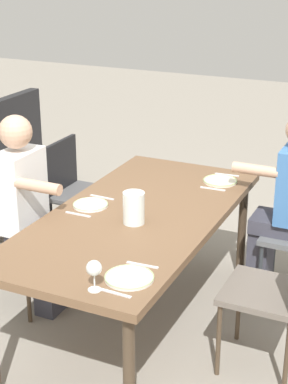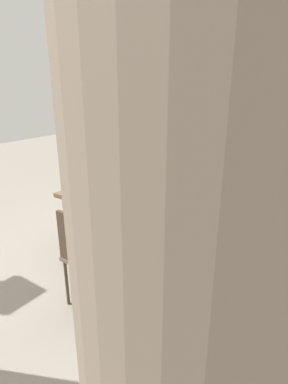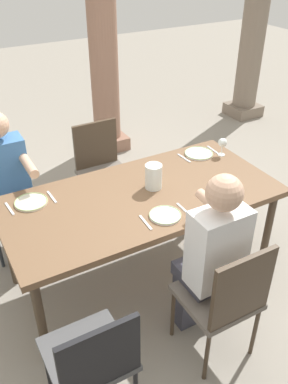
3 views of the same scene
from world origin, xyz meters
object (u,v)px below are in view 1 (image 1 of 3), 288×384
(chair_mid_north, at_px, (280,285))
(plate_1, at_px, (90,205))
(water_pitcher, at_px, (134,209))
(chair_west_south, at_px, (76,187))
(dining_table, at_px, (136,223))
(plate_0, at_px, (220,181))
(plate_2, at_px, (129,277))
(diner_woman_green, at_px, (29,209))
(wine_glass_2, at_px, (94,269))
(chair_mid_south, at_px, (7,228))
(diner_man_white, at_px, (285,201))

(chair_mid_north, xyz_separation_m, plate_1, (-0.07, -1.21, 0.24))
(water_pitcher, bearing_deg, chair_west_south, -134.00)
(dining_table, height_order, plate_0, plate_0)
(dining_table, relative_size, plate_0, 8.70)
(dining_table, distance_m, chair_mid_north, 0.92)
(plate_0, bearing_deg, dining_table, -21.39)
(plate_2, bearing_deg, dining_table, -156.84)
(diner_woman_green, height_order, plate_1, diner_woman_green)
(diner_woman_green, distance_m, plate_1, 0.42)
(plate_0, relative_size, wine_glass_2, 1.51)
(plate_0, height_order, plate_2, same)
(chair_mid_south, bearing_deg, chair_west_south, 179.48)
(chair_west_south, height_order, plate_0, chair_west_south)
(plate_2, height_order, wine_glass_2, wine_glass_2)
(wine_glass_2, bearing_deg, diner_man_white, 163.14)
(dining_table, height_order, wine_glass_2, wine_glass_2)
(dining_table, distance_m, wine_glass_2, 0.93)
(diner_man_white, relative_size, plate_1, 5.90)
(chair_mid_north, relative_size, wine_glass_2, 6.06)
(dining_table, bearing_deg, plate_1, -87.42)
(diner_man_white, xyz_separation_m, plate_0, (0.06, -0.43, 0.09))
(dining_table, bearing_deg, wine_glass_2, 13.37)
(chair_mid_north, xyz_separation_m, diner_man_white, (-0.86, -0.19, 0.14))
(dining_table, xyz_separation_m, diner_man_white, (-0.78, 0.72, -0.02))
(diner_woman_green, distance_m, wine_glass_2, 1.24)
(diner_woman_green, height_order, plate_0, diner_woman_green)
(plate_1, height_order, plate_2, same)
(chair_mid_south, bearing_deg, plate_1, 96.47)
(plate_1, bearing_deg, plate_0, 141.40)
(plate_0, distance_m, wine_glass_2, 1.62)
(chair_mid_north, xyz_separation_m, plate_2, (0.65, -0.59, 0.24))
(dining_table, xyz_separation_m, plate_2, (0.73, 0.31, 0.07))
(chair_mid_north, relative_size, diner_woman_green, 0.71)
(chair_west_south, xyz_separation_m, diner_woman_green, (0.87, 0.18, 0.18))
(plate_0, bearing_deg, water_pitcher, -15.61)
(diner_woman_green, relative_size, water_pitcher, 6.97)
(chair_mid_south, relative_size, water_pitcher, 4.97)
(plate_1, relative_size, wine_glass_2, 1.42)
(wine_glass_2, bearing_deg, chair_mid_south, -125.85)
(dining_table, height_order, plate_1, plate_1)
(chair_mid_north, relative_size, chair_mid_south, 0.99)
(chair_mid_north, height_order, diner_woman_green, diner_woman_green)
(plate_1, bearing_deg, diner_man_white, 127.84)
(plate_1, bearing_deg, plate_2, 40.83)
(chair_mid_south, distance_m, wine_glass_2, 1.42)
(plate_1, relative_size, water_pitcher, 1.16)
(chair_west_south, xyz_separation_m, chair_mid_north, (0.87, 1.80, 0.02))
(dining_table, relative_size, chair_west_south, 2.29)
(chair_mid_north, xyz_separation_m, diner_woman_green, (0.00, -1.62, 0.16))
(chair_mid_south, height_order, diner_woman_green, diner_woman_green)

